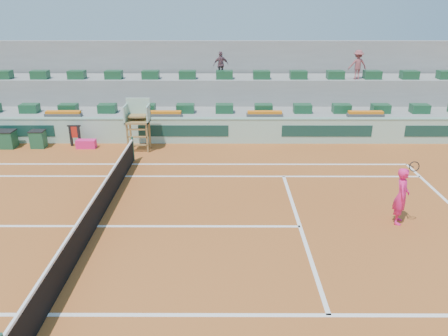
{
  "coord_description": "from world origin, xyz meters",
  "views": [
    {
      "loc": [
        4.04,
        -12.11,
        6.73
      ],
      "look_at": [
        4.0,
        2.5,
        1.0
      ],
      "focal_mm": 35.0,
      "sensor_mm": 36.0,
      "label": 1
    }
  ],
  "objects_px": {
    "player_bag": "(86,144)",
    "tennis_player": "(402,196)",
    "umpire_chair": "(138,118)",
    "drink_cooler_a": "(38,139)"
  },
  "relations": [
    {
      "from": "umpire_chair",
      "to": "player_bag",
      "type": "bearing_deg",
      "value": 176.22
    },
    {
      "from": "drink_cooler_a",
      "to": "tennis_player",
      "type": "bearing_deg",
      "value": -27.23
    },
    {
      "from": "player_bag",
      "to": "drink_cooler_a",
      "type": "distance_m",
      "value": 2.3
    },
    {
      "from": "player_bag",
      "to": "tennis_player",
      "type": "xyz_separation_m",
      "value": [
        12.17,
        -7.37,
        0.73
      ]
    },
    {
      "from": "umpire_chair",
      "to": "tennis_player",
      "type": "bearing_deg",
      "value": -36.94
    },
    {
      "from": "player_bag",
      "to": "drink_cooler_a",
      "type": "xyz_separation_m",
      "value": [
        -2.29,
        0.07,
        0.22
      ]
    },
    {
      "from": "player_bag",
      "to": "tennis_player",
      "type": "distance_m",
      "value": 14.24
    },
    {
      "from": "player_bag",
      "to": "tennis_player",
      "type": "height_order",
      "value": "tennis_player"
    },
    {
      "from": "player_bag",
      "to": "umpire_chair",
      "type": "bearing_deg",
      "value": -3.78
    },
    {
      "from": "drink_cooler_a",
      "to": "tennis_player",
      "type": "distance_m",
      "value": 16.27
    }
  ]
}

